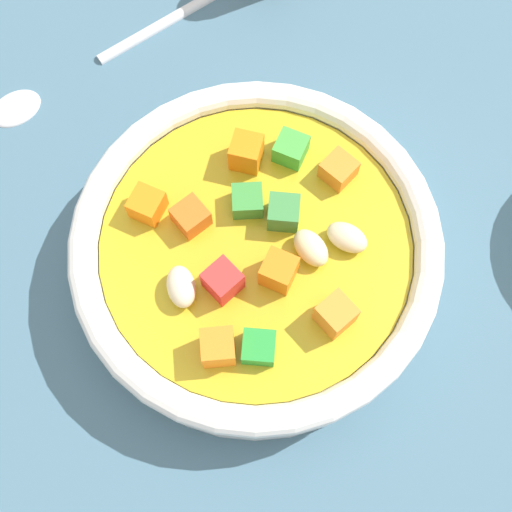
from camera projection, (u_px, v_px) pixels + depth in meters
ground_plane at (256, 273)px, 43.01cm from camera, size 140.00×140.00×2.00cm
soup_bowl_main at (256, 253)px, 39.57cm from camera, size 21.11×21.11×5.95cm
spoon at (97, 58)px, 46.73cm from camera, size 20.71×2.72×0.88cm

